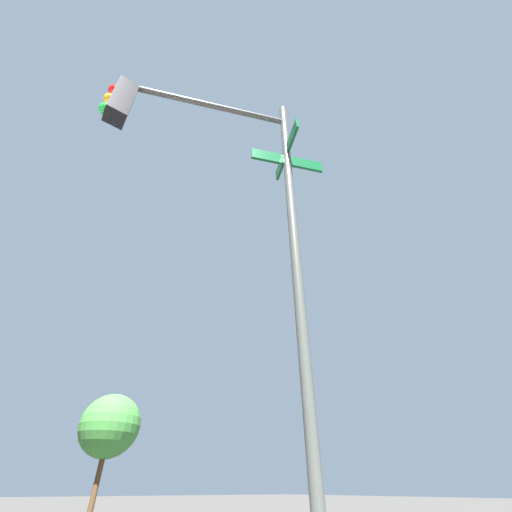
{
  "coord_description": "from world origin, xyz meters",
  "views": [
    {
      "loc": [
        -8.8,
        -4.43,
        1.0
      ],
      "look_at": [
        -5.73,
        -6.54,
        3.68
      ],
      "focal_mm": 22.76,
      "sensor_mm": 36.0,
      "label": 1
    }
  ],
  "objects": [
    {
      "name": "traffic_signal_near",
      "position": [
        -6.13,
        -5.55,
        4.52
      ],
      "size": [
        1.49,
        3.09,
        6.4
      ],
      "color": "#474C47",
      "rests_on": "ground_plane"
    },
    {
      "name": "street_tree",
      "position": [
        9.57,
        -8.49,
        3.46
      ],
      "size": [
        2.8,
        2.8,
        4.88
      ],
      "color": "#4C331E",
      "rests_on": "ground_plane"
    }
  ]
}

